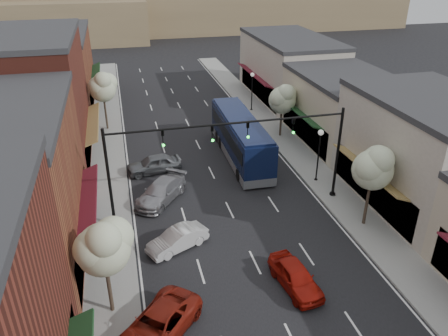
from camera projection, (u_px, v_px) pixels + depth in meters
ground at (266, 285)px, 24.26m from camera, size 160.00×160.00×0.00m
sidewalk_left at (108, 160)px, 38.45m from camera, size 2.80×73.00×0.15m
sidewalk_right at (286, 141)px, 42.06m from camera, size 2.80×73.00×0.15m
curb_left at (124, 158)px, 38.75m from camera, size 0.25×73.00×0.17m
curb_right at (273, 143)px, 41.76m from camera, size 0.25×73.00×0.17m
bldg_left_midfar at (27, 101)px, 36.09m from camera, size 10.14×14.10×10.90m
bldg_left_far at (50, 70)px, 50.52m from camera, size 10.14×18.10×8.40m
bldg_right_midnear at (426, 152)px, 30.65m from camera, size 9.14×12.10×7.90m
bldg_right_midfar at (343, 108)px, 41.38m from camera, size 9.14×12.10×6.40m
bldg_right_far at (289, 68)px, 53.29m from camera, size 9.14×16.10×7.40m
hill_far at (139, 1)px, 99.54m from camera, size 120.00×30.00×12.00m
hill_near at (14, 22)px, 84.66m from camera, size 50.00×20.00×8.00m
signal_mast_right at (308, 143)px, 30.32m from camera, size 8.22×0.46×7.00m
signal_mast_left at (145, 160)px, 27.90m from camera, size 8.22×0.46×7.00m
tree_right_near at (374, 166)px, 27.47m from camera, size 2.85×2.65×5.95m
tree_right_far at (283, 98)px, 41.54m from camera, size 2.85×2.65×5.43m
tree_left_near at (104, 246)px, 20.53m from camera, size 2.85×2.65×5.69m
tree_left_far at (103, 86)px, 42.89m from camera, size 2.85×2.65×6.13m
lamp_post_near at (319, 147)px, 33.68m from camera, size 0.44×0.44×4.44m
lamp_post_far at (252, 85)px, 48.84m from camera, size 0.44×0.44×4.44m
coach_bus at (241, 137)px, 38.17m from camera, size 2.92×12.25×3.73m
red_hatchback at (295, 276)px, 23.84m from camera, size 2.20×4.29×1.40m
parked_car_a at (158, 326)px, 20.69m from camera, size 5.13×5.41×1.42m
parked_car_b at (177, 239)px, 26.95m from camera, size 4.14×2.93×1.30m
parked_car_c at (161, 192)px, 32.06m from camera, size 4.75×5.30×1.48m
parked_car_d at (154, 164)px, 36.11m from camera, size 4.66×2.31×1.53m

